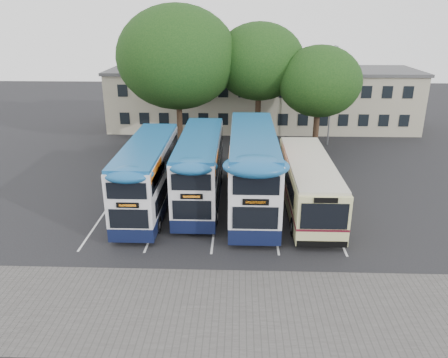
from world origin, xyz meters
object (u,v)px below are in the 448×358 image
lamp_post (332,91)px  bus_single (308,181)px  bus_dd_right (253,166)px  bus_dd_mid (200,166)px  tree_left (177,57)px  tree_mid (259,62)px  tree_right (320,82)px  bus_dd_left (148,173)px

lamp_post → bus_single: bearing=-105.5°
bus_dd_right → bus_single: 3.60m
bus_dd_mid → bus_single: bus_dd_mid is taller
tree_left → tree_mid: (6.99, 0.96, -0.43)m
tree_right → tree_left: bearing=174.4°
tree_left → tree_right: bearing=-5.6°
bus_dd_mid → tree_right: bearing=48.5°
lamp_post → bus_dd_left: bearing=-133.5°
tree_right → bus_single: tree_right is taller
tree_mid → bus_dd_mid: size_ratio=1.05×
tree_right → bus_dd_mid: (-9.11, -10.29, -3.96)m
bus_dd_left → tree_left: bearing=88.5°
tree_left → bus_dd_left: size_ratio=1.22×
tree_left → bus_single: 16.97m
bus_dd_mid → lamp_post: bearing=51.2°
tree_right → bus_single: size_ratio=0.85×
bus_dd_right → bus_single: (3.49, -0.29, -0.84)m
tree_right → lamp_post: bearing=61.5°
bus_dd_right → bus_single: bearing=-4.8°
tree_left → tree_mid: size_ratio=1.13×
tree_right → tree_mid: bearing=156.8°
lamp_post → bus_dd_right: (-7.51, -14.22, -2.39)m
tree_left → lamp_post: bearing=8.7°
tree_left → bus_dd_mid: 13.12m
bus_dd_left → bus_dd_right: bearing=4.9°
lamp_post → bus_dd_right: lamp_post is taller
tree_mid → bus_dd_right: bearing=-93.5°
bus_dd_left → bus_dd_right: bus_dd_right is taller
tree_mid → bus_dd_mid: (-4.16, -12.41, -5.32)m
tree_mid → tree_left: bearing=-172.2°
tree_left → bus_dd_left: (-0.34, -12.68, -5.81)m
tree_left → bus_dd_mid: (2.83, -11.45, -5.75)m
bus_dd_left → lamp_post: bearing=46.5°
tree_left → bus_single: size_ratio=1.14×
lamp_post → tree_right: bearing=-118.5°
tree_mid → bus_dd_right: 14.05m
tree_right → bus_dd_mid: size_ratio=0.88×
bus_dd_mid → bus_single: 6.95m
lamp_post → bus_dd_mid: bearing=-128.8°
bus_dd_left → bus_dd_right: size_ratio=0.88×
bus_dd_left → bus_dd_right: (6.53, 0.56, 0.32)m
lamp_post → bus_dd_mid: (-10.87, -13.54, -2.65)m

